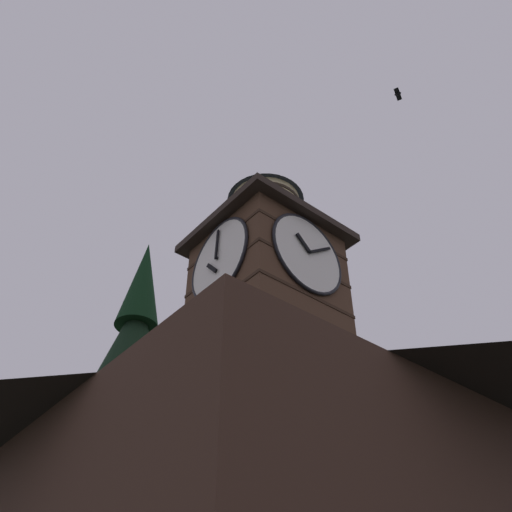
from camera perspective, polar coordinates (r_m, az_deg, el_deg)
The scene contains 3 objects.
clock_tower at distance 16.39m, azimuth 1.12°, elevation -3.80°, with size 4.15×4.15×8.63m.
pine_tree_behind at distance 20.49m, azimuth -14.55°, elevation -21.59°, with size 5.52×5.52×17.27m.
flying_bird_high at distance 22.18m, azimuth 14.28°, elevation 15.75°, with size 0.58×0.39×0.14m.
Camera 1 is at (7.95, 9.07, 1.29)m, focal length 39.16 mm.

